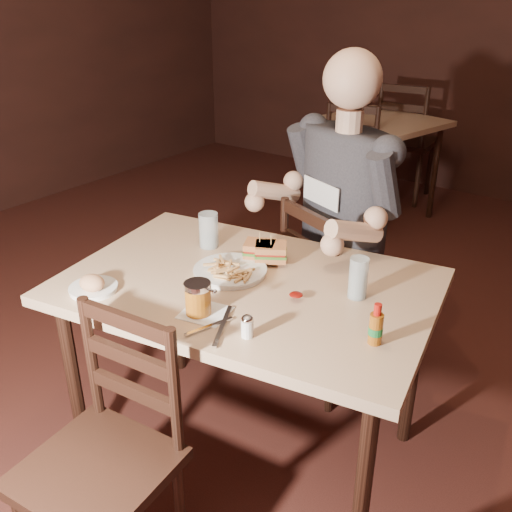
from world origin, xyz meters
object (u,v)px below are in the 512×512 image
Objects in this scene: bg_chair_far at (406,141)px; syrup_dispenser at (198,298)px; hot_sauce at (376,324)px; chair_far at (339,296)px; main_table at (248,301)px; diner at (337,184)px; bg_table at (379,132)px; dinner_plate at (230,272)px; chair_near at (96,470)px; side_plate at (94,289)px; glass_right at (358,278)px; bg_chair_near at (342,177)px; glass_left at (209,230)px.

bg_chair_far is 8.98× the size of syrup_dispenser.
chair_far is at bearing 124.60° from hot_sauce.
main_table is at bearing 106.25° from chair_far.
hot_sauce reaches higher than syrup_dispenser.
hot_sauce is (1.26, -3.25, 0.34)m from bg_chair_far.
diner is 0.83m from syrup_dispenser.
bg_table is 2.98m from hot_sauce.
bg_chair_far reaches higher than dinner_plate.
diner is at bearing 78.03° from dinner_plate.
chair_near is 0.58m from side_plate.
chair_near is at bearing -132.56° from hot_sauce.
hot_sauce is (0.17, -0.21, -0.01)m from glass_right.
chair_near is at bearing -43.29° from side_plate.
bg_chair_near reaches higher than syrup_dispenser.
bg_chair_near reaches higher than dinner_plate.
main_table is 9.86× the size of glass_right.
dinner_plate is 0.47m from side_plate.
bg_chair_far is (0.00, 0.55, -0.19)m from bg_table.
glass_right is (0.35, 0.13, 0.15)m from main_table.
chair_near is 2.85m from bg_chair_near.
main_table is 8.82× the size of side_plate.
glass_left is at bearing 154.31° from main_table.
bg_chair_near is at bearing 107.56° from dinner_plate.
chair_near is at bearing 93.91° from bg_chair_far.
glass_left is 0.87× the size of side_plate.
chair_near is 0.99m from glass_right.
glass_left is at bearing -91.24° from bg_chair_near.
dinner_plate is at bearing 51.88° from side_plate.
glass_left is at bearing 80.88° from side_plate.
glass_right is at bearing -0.96° from glass_left.
bg_chair_near reaches higher than chair_far.
syrup_dispenser is at bearing -86.45° from bg_chair_near.
diner reaches higher than glass_left.
main_table is 5.46× the size of dinner_plate.
side_plate is at bearing -83.12° from bg_table.
diner is 7.95× the size of hot_sauce.
syrup_dispenser is at bearing 14.96° from side_plate.
diner is (0.07, 1.24, 0.54)m from chair_near.
bg_chair_near is at bearing 98.42° from side_plate.
syrup_dispenser reaches higher than bg_table.
bg_chair_near is at bearing 83.58° from bg_chair_far.
chair_near is at bearing -105.45° from syrup_dispenser.
bg_table is 6.82× the size of glass_right.
glass_right is 1.09× the size of hot_sauce.
glass_right reaches higher than main_table.
chair_far is 0.53m from diner.
dinner_plate is (0.65, -2.06, 0.31)m from bg_chair_near.
glass_left is at bearing 74.01° from chair_far.
diner is (0.77, -2.07, 0.30)m from bg_table.
chair_near is 0.89× the size of bg_chair_far.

